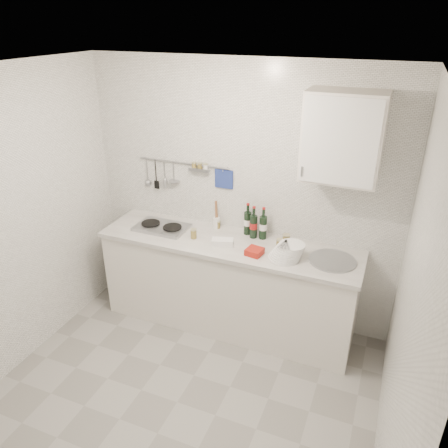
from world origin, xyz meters
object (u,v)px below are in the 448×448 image
at_px(wall_cabinet, 343,137).
at_px(utensil_crock, 216,221).
at_px(plate_stack_hob, 171,227).
at_px(plate_stack_sink, 288,252).
at_px(wine_bottles, 255,221).

bearing_deg(wall_cabinet, utensil_crock, 174.82).
height_order(wall_cabinet, plate_stack_hob, wall_cabinet).
bearing_deg(utensil_crock, wall_cabinet, -5.18).
bearing_deg(wall_cabinet, plate_stack_hob, -176.84).
relative_size(plate_stack_sink, wine_bottles, 0.97).
xyz_separation_m(wine_bottles, utensil_crock, (-0.40, 0.03, -0.09)).
relative_size(plate_stack_hob, wine_bottles, 0.86).
height_order(plate_stack_sink, utensil_crock, utensil_crock).
xyz_separation_m(wall_cabinet, wine_bottles, (-0.71, 0.07, -0.87)).
relative_size(wine_bottles, utensil_crock, 1.06).
bearing_deg(plate_stack_sink, utensil_crock, 158.51).
relative_size(plate_stack_hob, plate_stack_sink, 0.89).
height_order(plate_stack_hob, wine_bottles, wine_bottles).
height_order(wall_cabinet, utensil_crock, wall_cabinet).
relative_size(plate_stack_hob, utensil_crock, 0.92).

